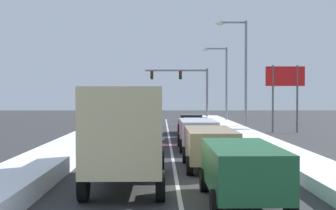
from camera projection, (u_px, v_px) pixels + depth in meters
ground_plane at (171, 149)px, 28.27m from camera, size 131.86×131.86×0.00m
lane_stripe_between_right_lane_and_center_lane at (170, 140)px, 33.34m from camera, size 0.14×55.79×0.01m
snow_bank_right_shoulder at (248, 137)px, 33.41m from camera, size 2.13×55.79×0.49m
snow_bank_left_shoulder at (91, 136)px, 33.27m from camera, size 2.15×55.79×0.65m
suv_green_right_lane_nearest at (242, 168)px, 14.18m from camera, size 2.16×4.90×1.67m
suv_tan_right_lane_second at (210, 145)px, 20.78m from camera, size 2.16×4.90×1.67m
suv_silver_right_lane_third at (198, 132)px, 27.94m from camera, size 2.16×4.90×1.67m
sedan_charcoal_right_lane_fourth at (196, 129)px, 33.72m from camera, size 2.00×4.50×1.51m
sedan_black_right_lane_fifth at (191, 124)px, 39.27m from camera, size 2.00×4.50×1.51m
box_truck_center_lane_nearest at (128, 131)px, 16.79m from camera, size 2.53×7.20×3.36m
sedan_gray_center_lane_second at (134, 142)px, 24.41m from camera, size 2.00×4.50×1.51m
suv_red_center_lane_third at (142, 128)px, 30.60m from camera, size 2.16×4.90×1.67m
suv_navy_center_lane_fourth at (144, 122)px, 37.99m from camera, size 2.16×4.90×1.67m
suv_maroon_center_lane_fifth at (148, 117)px, 45.09m from camera, size 2.16×4.90×1.67m
traffic_light_gantry at (188, 83)px, 58.61m from camera, size 7.54×0.47×6.20m
street_lamp_right_near at (242, 66)px, 40.91m from camera, size 2.66×0.36×9.23m
street_lamp_right_mid at (223, 78)px, 51.06m from camera, size 2.66×0.36×7.99m
roadside_sign_right at (285, 83)px, 40.17m from camera, size 3.20×0.16×5.50m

